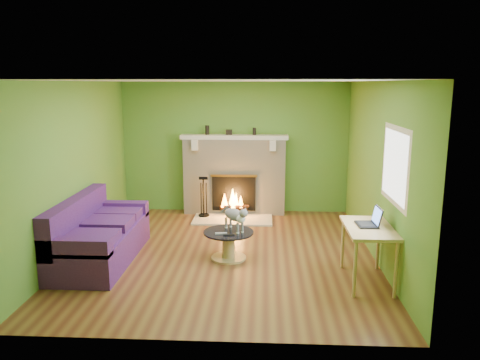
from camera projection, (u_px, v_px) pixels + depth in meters
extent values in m
plane|color=#592E19|center=(225.00, 253.00, 7.19)|extent=(5.00, 5.00, 0.00)
plane|color=white|center=(224.00, 81.00, 6.66)|extent=(5.00, 5.00, 0.00)
plane|color=#5A892C|center=(235.00, 148.00, 9.37)|extent=(5.00, 0.00, 5.00)
plane|color=#5A892C|center=(202.00, 218.00, 4.48)|extent=(5.00, 0.00, 5.00)
plane|color=#5A892C|center=(75.00, 169.00, 7.04)|extent=(0.00, 5.00, 5.00)
plane|color=#5A892C|center=(378.00, 172.00, 6.81)|extent=(0.00, 5.00, 5.00)
plane|color=silver|center=(395.00, 166.00, 5.88)|extent=(0.00, 1.20, 1.20)
plane|color=white|center=(395.00, 166.00, 5.88)|extent=(0.00, 1.06, 1.06)
cube|color=beige|center=(234.00, 176.00, 9.31)|extent=(2.00, 0.35, 1.50)
cube|color=black|center=(234.00, 194.00, 9.19)|extent=(0.85, 0.03, 0.68)
cube|color=#C98932|center=(234.00, 176.00, 9.11)|extent=(0.91, 0.02, 0.04)
cylinder|color=black|center=(234.00, 208.00, 9.21)|extent=(0.55, 0.07, 0.07)
cube|color=beige|center=(234.00, 137.00, 9.12)|extent=(2.10, 0.28, 0.08)
cube|color=beige|center=(195.00, 145.00, 9.01)|extent=(0.12, 0.10, 0.20)
cube|color=beige|center=(273.00, 146.00, 8.93)|extent=(0.12, 0.10, 0.20)
cube|color=beige|center=(233.00, 219.00, 8.94)|extent=(1.50, 0.75, 0.03)
cube|color=beige|center=(234.00, 137.00, 9.12)|extent=(2.10, 0.28, 0.08)
cube|color=#41185C|center=(101.00, 245.00, 6.88)|extent=(0.94, 2.08, 0.47)
cube|color=#41185C|center=(76.00, 218.00, 6.82)|extent=(0.21, 2.08, 0.59)
cube|color=#41185C|center=(74.00, 247.00, 5.91)|extent=(0.94, 0.21, 0.23)
cube|color=#41185C|center=(119.00, 209.00, 7.73)|extent=(0.94, 0.21, 0.23)
cube|color=#41185C|center=(88.00, 238.00, 6.24)|extent=(0.75, 0.55, 0.13)
cube|color=#41185C|center=(106.00, 223.00, 6.92)|extent=(0.75, 0.55, 0.13)
cube|color=#41185C|center=(118.00, 213.00, 7.49)|extent=(0.75, 0.55, 0.13)
cylinder|color=tan|center=(229.00, 258.00, 6.98)|extent=(0.52, 0.52, 0.03)
cylinder|color=tan|center=(229.00, 245.00, 6.94)|extent=(0.19, 0.19, 0.36)
cylinder|color=black|center=(229.00, 232.00, 6.90)|extent=(0.74, 0.74, 0.02)
cube|color=tan|center=(369.00, 228.00, 6.01)|extent=(0.59, 1.02, 0.04)
cylinder|color=tan|center=(355.00, 269.00, 5.65)|extent=(0.05, 0.05, 0.72)
cylinder|color=tan|center=(396.00, 270.00, 5.63)|extent=(0.05, 0.05, 0.72)
cylinder|color=tan|center=(343.00, 244.00, 6.55)|extent=(0.05, 0.05, 0.72)
cylinder|color=tan|center=(378.00, 244.00, 6.53)|extent=(0.05, 0.05, 0.72)
cube|color=gray|center=(221.00, 233.00, 6.78)|extent=(0.17, 0.07, 0.02)
cube|color=black|center=(229.00, 235.00, 6.72)|extent=(0.16, 0.06, 0.02)
cylinder|color=black|center=(207.00, 130.00, 9.15)|extent=(0.08, 0.08, 0.18)
cylinder|color=black|center=(254.00, 131.00, 9.11)|extent=(0.07, 0.07, 0.14)
cube|color=black|center=(229.00, 132.00, 9.14)|extent=(0.12, 0.08, 0.10)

